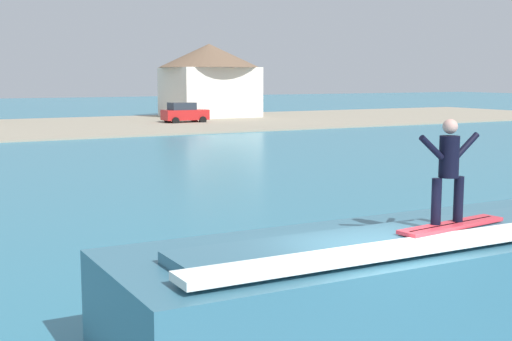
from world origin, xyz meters
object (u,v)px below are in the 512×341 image
at_px(wave_crest, 412,278).
at_px(car_far_shore, 184,113).
at_px(house_gabled_white, 209,77).
at_px(surfboard, 452,225).
at_px(surfer, 449,165).

distance_m(wave_crest, car_far_shore, 51.42).
bearing_deg(house_gabled_white, surfboard, -110.88).
bearing_deg(car_far_shore, wave_crest, -108.33).
bearing_deg(wave_crest, surfboard, -55.19).
height_order(surfer, house_gabled_white, house_gabled_white).
bearing_deg(surfer, house_gabled_white, 69.06).
height_order(car_far_shore, house_gabled_white, house_gabled_white).
xyz_separation_m(wave_crest, surfer, (0.31, -0.43, 1.94)).
relative_size(surfer, house_gabled_white, 0.17).
distance_m(surfer, house_gabled_white, 60.29).
bearing_deg(wave_crest, car_far_shore, 71.67).
bearing_deg(surfboard, wave_crest, 124.81).
height_order(surfer, car_far_shore, surfer).
bearing_deg(wave_crest, surfer, -53.75).
xyz_separation_m(surfboard, house_gabled_white, (21.50, 56.37, 2.31)).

